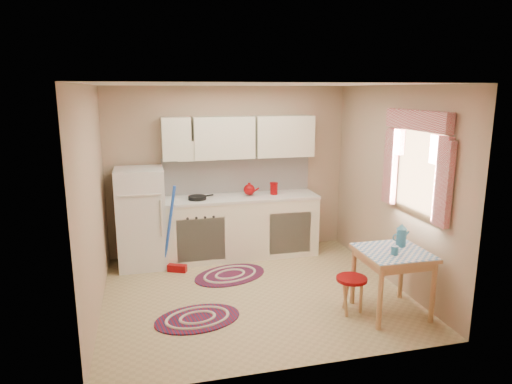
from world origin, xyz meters
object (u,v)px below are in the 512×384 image
fridge (141,218)px  stool (351,295)px  base_cabinets (241,228)px  table (391,282)px

fridge → stool: bearing=-41.8°
base_cabinets → table: 2.49m
fridge → table: bearing=-38.2°
stool → table: bearing=-12.7°
base_cabinets → stool: size_ratio=5.36×
base_cabinets → stool: (0.81, -2.05, -0.23)m
fridge → base_cabinets: bearing=2.0°
base_cabinets → stool: bearing=-68.4°
stool → base_cabinets: bearing=111.6°
fridge → base_cabinets: (1.43, 0.05, -0.26)m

